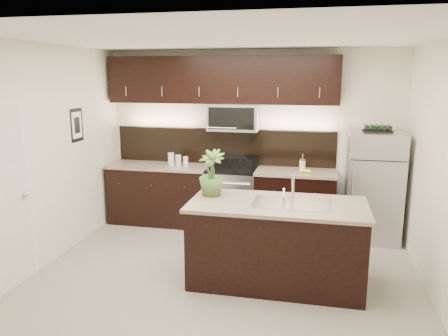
{
  "coord_description": "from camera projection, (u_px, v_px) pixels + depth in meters",
  "views": [
    {
      "loc": [
        1.0,
        -4.66,
        2.33
      ],
      "look_at": [
        -0.13,
        0.55,
        1.19
      ],
      "focal_mm": 35.0,
      "sensor_mm": 36.0,
      "label": 1
    }
  ],
  "objects": [
    {
      "name": "canisters",
      "position": [
        177.0,
        160.0,
        6.75
      ],
      "size": [
        0.3,
        0.14,
        0.21
      ],
      "rotation": [
        0.0,
        0.0,
        0.22
      ],
      "color": "silver",
      "rests_on": "counter_run"
    },
    {
      "name": "sink_faucet",
      "position": [
        292.0,
        202.0,
        4.8
      ],
      "size": [
        0.84,
        0.5,
        0.28
      ],
      "color": "silver",
      "rests_on": "island"
    },
    {
      "name": "bananas",
      "position": [
        303.0,
        171.0,
        6.31
      ],
      "size": [
        0.18,
        0.15,
        0.05
      ],
      "primitive_type": "ellipsoid",
      "rotation": [
        0.0,
        0.0,
        -0.13
      ],
      "color": "yellow",
      "rests_on": "counter_run"
    },
    {
      "name": "wine_rack",
      "position": [
        378.0,
        129.0,
        6.0
      ],
      "size": [
        0.38,
        0.24,
        0.09
      ],
      "color": "black",
      "rests_on": "refrigerator"
    },
    {
      "name": "french_press",
      "position": [
        302.0,
        165.0,
        6.33
      ],
      "size": [
        0.09,
        0.09,
        0.26
      ],
      "rotation": [
        0.0,
        0.0,
        0.03
      ],
      "color": "silver",
      "rests_on": "counter_run"
    },
    {
      "name": "room_walls",
      "position": [
        214.0,
        134.0,
        4.78
      ],
      "size": [
        4.52,
        4.02,
        2.71
      ],
      "color": "silver",
      "rests_on": "ground"
    },
    {
      "name": "plant",
      "position": [
        212.0,
        173.0,
        5.07
      ],
      "size": [
        0.34,
        0.34,
        0.54
      ],
      "primitive_type": "imported",
      "rotation": [
        0.0,
        0.0,
        -0.12
      ],
      "color": "#436528",
      "rests_on": "island"
    },
    {
      "name": "counter_run",
      "position": [
        219.0,
        197.0,
        6.76
      ],
      "size": [
        3.51,
        0.65,
        0.94
      ],
      "color": "black",
      "rests_on": "ground"
    },
    {
      "name": "island",
      "position": [
        277.0,
        243.0,
        4.92
      ],
      "size": [
        1.96,
        0.96,
        0.94
      ],
      "color": "black",
      "rests_on": "ground"
    },
    {
      "name": "ground",
      "position": [
        225.0,
        276.0,
        5.15
      ],
      "size": [
        4.5,
        4.5,
        0.0
      ],
      "primitive_type": "plane",
      "color": "gray",
      "rests_on": "ground"
    },
    {
      "name": "upper_fixtures",
      "position": [
        223.0,
        87.0,
        6.54
      ],
      "size": [
        3.49,
        0.4,
        1.66
      ],
      "color": "black",
      "rests_on": "counter_run"
    },
    {
      "name": "refrigerator",
      "position": [
        373.0,
        187.0,
        6.17
      ],
      "size": [
        0.75,
        0.68,
        1.56
      ],
      "primitive_type": "cube",
      "color": "#B2B2B7",
      "rests_on": "ground"
    }
  ]
}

